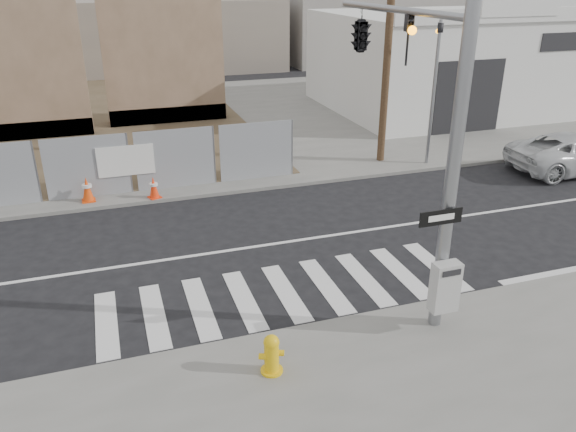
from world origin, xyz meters
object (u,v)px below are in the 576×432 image
object	(u,v)px
auto_shop	(446,61)
traffic_cone_c	(87,189)
signal_pole	(388,74)
fire_hydrant	(272,354)
traffic_cone_d	(154,188)

from	to	relation	value
auto_shop	traffic_cone_c	world-z (taller)	auto_shop
signal_pole	traffic_cone_c	world-z (taller)	signal_pole
fire_hydrant	traffic_cone_d	distance (m)	9.50
signal_pole	fire_hydrant	xyz separation A→B (m)	(-3.66, -3.17, -4.27)
auto_shop	fire_hydrant	xyz separation A→B (m)	(-15.16, -18.18, -2.03)
auto_shop	fire_hydrant	distance (m)	23.76
signal_pole	auto_shop	bearing A→B (deg)	52.54
auto_shop	traffic_cone_c	size ratio (longest dim) A/B	15.01
signal_pole	traffic_cone_c	bearing A→B (deg)	135.63
fire_hydrant	traffic_cone_d	size ratio (longest dim) A/B	1.10
auto_shop	traffic_cone_c	xyz separation A→B (m)	(-18.29, -8.37, -2.03)
traffic_cone_c	traffic_cone_d	xyz separation A→B (m)	(2.03, -0.37, -0.04)
fire_hydrant	traffic_cone_c	bearing A→B (deg)	130.13
traffic_cone_c	traffic_cone_d	world-z (taller)	traffic_cone_c
traffic_cone_c	traffic_cone_d	bearing A→B (deg)	-10.39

